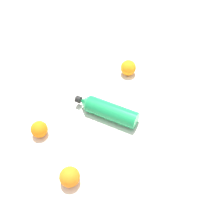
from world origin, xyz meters
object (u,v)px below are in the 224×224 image
Objects in this scene: water_bottle at (107,110)px; orange_0 at (128,68)px; orange_1 at (70,177)px; orange_2 at (39,129)px.

water_bottle is 3.73× the size of orange_0.
orange_0 and orange_1 have the same top height.
water_bottle and orange_1 have the same top height.
orange_0 is (0.23, 0.14, 0.00)m from water_bottle.
water_bottle is at bearing 28.56° from orange_1.
water_bottle is at bearing -148.87° from orange_0.
water_bottle is at bearing -18.95° from orange_2.
orange_1 is (-0.51, -0.29, -0.00)m from orange_0.
orange_0 is at bearing -84.85° from water_bottle.
orange_1 is 0.24m from orange_2.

